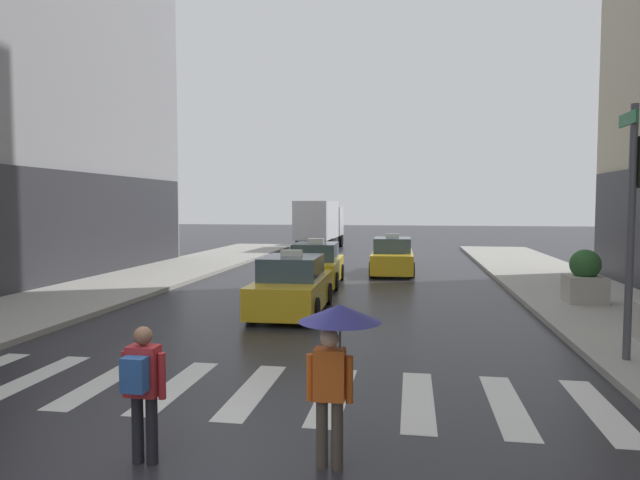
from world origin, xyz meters
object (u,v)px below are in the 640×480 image
object	(u,v)px
traffic_light_pole	(638,195)
pedestrian_with_umbrella	(336,341)
taxi_third	(392,258)
planter_mid_block	(585,278)
taxi_lead	(292,287)
taxi_second	(316,266)
box_truck	(319,223)
pedestrian_with_backpack	(142,384)

from	to	relation	value
traffic_light_pole	pedestrian_with_umbrella	xyz separation A→B (m)	(-5.00, -4.94, -1.74)
taxi_third	planter_mid_block	world-z (taller)	taxi_third
taxi_lead	pedestrian_with_umbrella	distance (m)	9.65
taxi_lead	taxi_second	distance (m)	5.55
taxi_third	planter_mid_block	xyz separation A→B (m)	(6.02, -7.39, 0.15)
taxi_lead	box_truck	bearing A→B (deg)	97.39
traffic_light_pole	taxi_second	xyz separation A→B (m)	(-7.79, 9.88, -2.53)
taxi_second	box_truck	distance (m)	16.79
taxi_lead	planter_mid_block	distance (m)	8.82
taxi_second	planter_mid_block	size ratio (longest dim) A/B	2.88
box_truck	planter_mid_block	world-z (taller)	box_truck
pedestrian_with_umbrella	planter_mid_block	size ratio (longest dim) A/B	1.21
taxi_second	taxi_third	size ratio (longest dim) A/B	1.01
traffic_light_pole	pedestrian_with_backpack	distance (m)	9.22
planter_mid_block	box_truck	bearing A→B (deg)	119.82
taxi_lead	taxi_second	bearing A→B (deg)	92.65
box_truck	planter_mid_block	xyz separation A→B (m)	(11.41, -19.92, -0.98)
taxi_third	pedestrian_with_backpack	distance (m)	19.24
pedestrian_with_umbrella	planter_mid_block	world-z (taller)	pedestrian_with_umbrella
box_truck	planter_mid_block	size ratio (longest dim) A/B	4.75
box_truck	pedestrian_with_backpack	world-z (taller)	box_truck
taxi_lead	taxi_second	xyz separation A→B (m)	(-0.26, 5.54, 0.00)
pedestrian_with_umbrella	taxi_second	bearing A→B (deg)	100.65
taxi_lead	pedestrian_with_backpack	distance (m)	9.55
pedestrian_with_umbrella	pedestrian_with_backpack	world-z (taller)	pedestrian_with_umbrella
taxi_second	traffic_light_pole	bearing A→B (deg)	-51.77
box_truck	pedestrian_with_umbrella	world-z (taller)	box_truck
taxi_lead	box_truck	distance (m)	22.31
taxi_third	box_truck	distance (m)	13.68
pedestrian_with_umbrella	taxi_third	bearing A→B (deg)	89.99
pedestrian_with_backpack	taxi_lead	bearing A→B (deg)	91.57
pedestrian_with_umbrella	taxi_lead	bearing A→B (deg)	105.26
taxi_second	taxi_third	distance (m)	4.90
pedestrian_with_backpack	box_truck	bearing A→B (deg)	95.64
pedestrian_with_backpack	planter_mid_block	bearing A→B (deg)	54.72
traffic_light_pole	taxi_third	world-z (taller)	traffic_light_pole
pedestrian_with_umbrella	planter_mid_block	xyz separation A→B (m)	(6.02, 11.45, -0.64)
traffic_light_pole	taxi_lead	size ratio (longest dim) A/B	1.05
pedestrian_with_backpack	planter_mid_block	world-z (taller)	planter_mid_block
taxi_second	box_truck	bearing A→B (deg)	98.95
taxi_third	pedestrian_with_backpack	size ratio (longest dim) A/B	2.77
taxi_second	pedestrian_with_backpack	xyz separation A→B (m)	(0.52, -15.08, 0.25)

